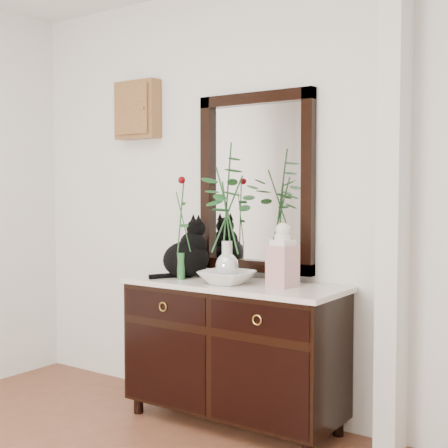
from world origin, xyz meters
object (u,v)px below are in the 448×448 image
Objects in this scene: cat at (186,247)px; ginger_jar at (283,254)px; lotus_bowl at (227,277)px; sideboard at (234,345)px.

ginger_jar is (0.69, 0.00, 0.00)m from cat.
lotus_bowl is (0.37, -0.09, -0.15)m from cat.
cat is 0.69m from ginger_jar.
lotus_bowl is at bearing -90.64° from sideboard.
ginger_jar is at bearing 24.68° from cat.
sideboard is 4.29× the size of lotus_bowl.
sideboard is 3.57× the size of cat.
lotus_bowl reaches higher than sideboard.
sideboard is 0.65m from ginger_jar.
lotus_bowl is at bearing -164.68° from ginger_jar.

